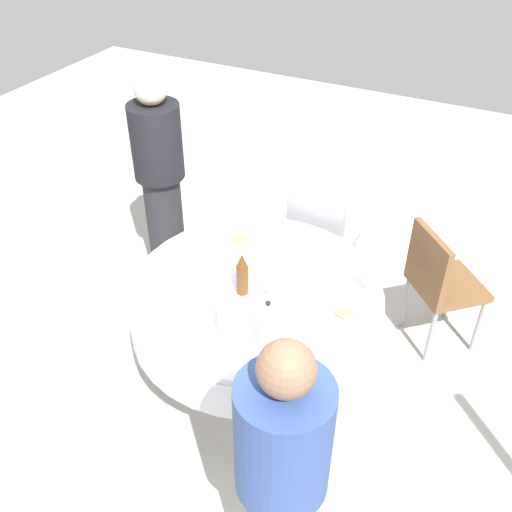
{
  "coord_description": "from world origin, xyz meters",
  "views": [
    {
      "loc": [
        1.11,
        -2.21,
        2.79
      ],
      "look_at": [
        0.0,
        0.0,
        0.94
      ],
      "focal_mm": 40.82,
      "sensor_mm": 36.0,
      "label": 1
    }
  ],
  "objects_px": {
    "bottle_clear_rear": "(225,320)",
    "person_outer": "(161,180)",
    "bottle_brown_outer": "(242,274)",
    "bottle_clear_far": "(268,330)",
    "chair_left": "(320,238)",
    "wine_glass_rear": "(269,282)",
    "dining_table": "(256,305)",
    "bottle_clear_south": "(248,262)",
    "plate_east": "(344,315)",
    "chair_north": "(438,279)",
    "person_south": "(281,488)",
    "wine_glass_north": "(287,347)",
    "plate_front": "(240,242)",
    "wine_glass_right": "(368,278)"
  },
  "relations": [
    {
      "from": "bottle_clear_rear",
      "to": "plate_east",
      "type": "bearing_deg",
      "value": 41.18
    },
    {
      "from": "dining_table",
      "to": "wine_glass_rear",
      "type": "bearing_deg",
      "value": -26.85
    },
    {
      "from": "plate_front",
      "to": "plate_east",
      "type": "xyz_separation_m",
      "value": [
        0.78,
        -0.33,
        -0.0
      ]
    },
    {
      "from": "bottle_clear_far",
      "to": "plate_east",
      "type": "bearing_deg",
      "value": 59.49
    },
    {
      "from": "bottle_brown_outer",
      "to": "plate_front",
      "type": "distance_m",
      "value": 0.47
    },
    {
      "from": "bottle_clear_south",
      "to": "person_outer",
      "type": "bearing_deg",
      "value": 148.68
    },
    {
      "from": "bottle_clear_rear",
      "to": "person_south",
      "type": "relative_size",
      "value": 0.17
    },
    {
      "from": "bottle_clear_south",
      "to": "person_south",
      "type": "bearing_deg",
      "value": -57.37
    },
    {
      "from": "bottle_clear_rear",
      "to": "plate_front",
      "type": "relative_size",
      "value": 1.09
    },
    {
      "from": "bottle_clear_south",
      "to": "wine_glass_rear",
      "type": "distance_m",
      "value": 0.18
    },
    {
      "from": "plate_front",
      "to": "chair_north",
      "type": "height_order",
      "value": "chair_north"
    },
    {
      "from": "dining_table",
      "to": "wine_glass_rear",
      "type": "xyz_separation_m",
      "value": [
        0.1,
        -0.05,
        0.25
      ]
    },
    {
      "from": "bottle_clear_rear",
      "to": "wine_glass_rear",
      "type": "bearing_deg",
      "value": 82.08
    },
    {
      "from": "bottle_clear_south",
      "to": "bottle_clear_rear",
      "type": "height_order",
      "value": "bottle_clear_south"
    },
    {
      "from": "chair_left",
      "to": "wine_glass_north",
      "type": "bearing_deg",
      "value": -73.01
    },
    {
      "from": "bottle_clear_south",
      "to": "chair_north",
      "type": "xyz_separation_m",
      "value": [
        0.92,
        0.78,
        -0.35
      ]
    },
    {
      "from": "bottle_clear_rear",
      "to": "person_outer",
      "type": "relative_size",
      "value": 0.17
    },
    {
      "from": "person_south",
      "to": "person_outer",
      "type": "distance_m",
      "value": 2.4
    },
    {
      "from": "bottle_clear_south",
      "to": "plate_front",
      "type": "xyz_separation_m",
      "value": [
        -0.21,
        0.29,
        -0.12
      ]
    },
    {
      "from": "chair_left",
      "to": "wine_glass_rear",
      "type": "bearing_deg",
      "value": -83.63
    },
    {
      "from": "bottle_clear_far",
      "to": "wine_glass_rear",
      "type": "bearing_deg",
      "value": 114.78
    },
    {
      "from": "wine_glass_north",
      "to": "chair_north",
      "type": "bearing_deg",
      "value": 68.85
    },
    {
      "from": "bottle_clear_far",
      "to": "person_outer",
      "type": "xyz_separation_m",
      "value": [
        -1.32,
        1.05,
        -0.06
      ]
    },
    {
      "from": "wine_glass_north",
      "to": "bottle_clear_rear",
      "type": "bearing_deg",
      "value": 178.73
    },
    {
      "from": "chair_left",
      "to": "bottle_clear_south",
      "type": "bearing_deg",
      "value": -93.9
    },
    {
      "from": "bottle_brown_outer",
      "to": "person_south",
      "type": "xyz_separation_m",
      "value": [
        0.69,
        -1.0,
        -0.06
      ]
    },
    {
      "from": "wine_glass_north",
      "to": "chair_left",
      "type": "bearing_deg",
      "value": 104.61
    },
    {
      "from": "person_south",
      "to": "chair_north",
      "type": "relative_size",
      "value": 1.78
    },
    {
      "from": "person_outer",
      "to": "chair_north",
      "type": "bearing_deg",
      "value": -53.91
    },
    {
      "from": "chair_north",
      "to": "chair_left",
      "type": "xyz_separation_m",
      "value": [
        -0.83,
        0.09,
        0.0
      ]
    },
    {
      "from": "plate_front",
      "to": "bottle_brown_outer",
      "type": "bearing_deg",
      "value": -60.16
    },
    {
      "from": "bottle_clear_south",
      "to": "bottle_brown_outer",
      "type": "bearing_deg",
      "value": -79.89
    },
    {
      "from": "wine_glass_right",
      "to": "chair_left",
      "type": "relative_size",
      "value": 0.15
    },
    {
      "from": "person_south",
      "to": "chair_left",
      "type": "xyz_separation_m",
      "value": [
        -0.61,
        1.97,
        -0.29
      ]
    },
    {
      "from": "dining_table",
      "to": "plate_east",
      "type": "xyz_separation_m",
      "value": [
        0.52,
        -0.02,
        0.16
      ]
    },
    {
      "from": "bottle_brown_outer",
      "to": "person_outer",
      "type": "xyz_separation_m",
      "value": [
        -1.0,
        0.71,
        -0.04
      ]
    },
    {
      "from": "wine_glass_north",
      "to": "person_south",
      "type": "bearing_deg",
      "value": -67.58
    },
    {
      "from": "plate_east",
      "to": "wine_glass_rear",
      "type": "bearing_deg",
      "value": -175.9
    },
    {
      "from": "bottle_clear_south",
      "to": "wine_glass_rear",
      "type": "xyz_separation_m",
      "value": [
        0.16,
        -0.07,
        -0.03
      ]
    },
    {
      "from": "plate_east",
      "to": "chair_north",
      "type": "relative_size",
      "value": 0.25
    },
    {
      "from": "person_south",
      "to": "person_outer",
      "type": "bearing_deg",
      "value": -76.12
    },
    {
      "from": "plate_front",
      "to": "person_outer",
      "type": "distance_m",
      "value": 0.84
    },
    {
      "from": "bottle_brown_outer",
      "to": "plate_front",
      "type": "relative_size",
      "value": 1.11
    },
    {
      "from": "bottle_clear_south",
      "to": "wine_glass_right",
      "type": "distance_m",
      "value": 0.65
    },
    {
      "from": "bottle_brown_outer",
      "to": "bottle_clear_far",
      "type": "xyz_separation_m",
      "value": [
        0.32,
        -0.35,
        0.03
      ]
    },
    {
      "from": "dining_table",
      "to": "bottle_clear_rear",
      "type": "relative_size",
      "value": 5.35
    },
    {
      "from": "wine_glass_north",
      "to": "chair_north",
      "type": "height_order",
      "value": "wine_glass_north"
    },
    {
      "from": "wine_glass_rear",
      "to": "person_south",
      "type": "distance_m",
      "value": 1.17
    },
    {
      "from": "wine_glass_rear",
      "to": "bottle_clear_rear",
      "type": "bearing_deg",
      "value": -97.92
    },
    {
      "from": "dining_table",
      "to": "bottle_clear_south",
      "type": "relative_size",
      "value": 5.12
    }
  ]
}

